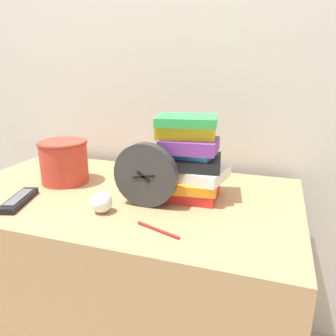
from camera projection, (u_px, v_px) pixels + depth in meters
wall_back at (161, 58)px, 1.39m from camera, size 6.00×0.04×2.40m
desk at (125, 282)px, 1.26m from camera, size 1.21×0.70×0.74m
desk_clock at (145, 175)px, 1.01m from camera, size 0.20×0.04×0.20m
book_stack at (188, 160)px, 1.08m from camera, size 0.27×0.22×0.27m
basket at (64, 160)px, 1.23m from camera, size 0.18×0.18×0.16m
tv_remote at (19, 200)px, 1.05m from camera, size 0.10×0.19×0.02m
crumpled_paper_ball at (102, 202)px, 0.98m from camera, size 0.06×0.06×0.06m
pen at (158, 230)px, 0.87m from camera, size 0.14×0.06×0.01m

